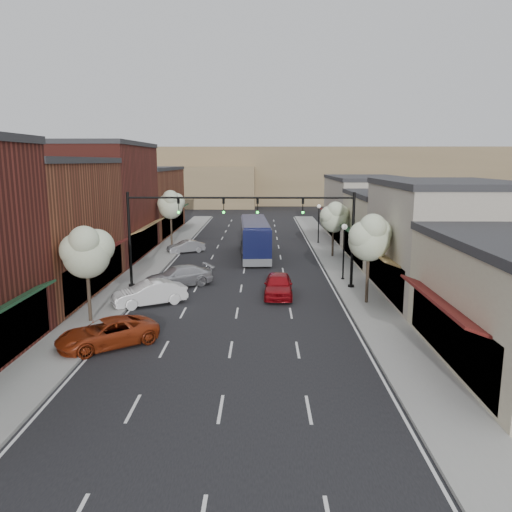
{
  "coord_description": "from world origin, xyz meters",
  "views": [
    {
      "loc": [
        1.56,
        -27.26,
        9.15
      ],
      "look_at": [
        1.07,
        9.14,
        2.2
      ],
      "focal_mm": 35.0,
      "sensor_mm": 36.0,
      "label": 1
    }
  ],
  "objects_px": {
    "parked_car_a": "(107,333)",
    "parked_car_c": "(178,276)",
    "signal_mast_left": "(162,225)",
    "coach_bus": "(255,238)",
    "tree_left_far": "(171,204)",
    "red_hatchback": "(278,285)",
    "lamp_post_far": "(319,217)",
    "signal_mast_right": "(320,226)",
    "tree_left_near": "(87,251)",
    "tree_right_far": "(334,216)",
    "lamp_post_near": "(344,243)",
    "parked_car_e": "(186,247)",
    "parked_car_b": "(149,293)",
    "tree_right_near": "(370,237)"
  },
  "relations": [
    {
      "from": "tree_left_far",
      "to": "parked_car_c",
      "type": "height_order",
      "value": "tree_left_far"
    },
    {
      "from": "lamp_post_near",
      "to": "parked_car_a",
      "type": "bearing_deg",
      "value": -134.75
    },
    {
      "from": "signal_mast_right",
      "to": "lamp_post_far",
      "type": "height_order",
      "value": "signal_mast_right"
    },
    {
      "from": "parked_car_c",
      "to": "parked_car_e",
      "type": "xyz_separation_m",
      "value": [
        -1.51,
        13.72,
        -0.13
      ]
    },
    {
      "from": "signal_mast_right",
      "to": "tree_right_near",
      "type": "bearing_deg",
      "value": -56.09
    },
    {
      "from": "tree_left_far",
      "to": "coach_bus",
      "type": "relative_size",
      "value": 0.52
    },
    {
      "from": "lamp_post_far",
      "to": "parked_car_b",
      "type": "xyz_separation_m",
      "value": [
        -13.53,
        -24.27,
        -2.23
      ]
    },
    {
      "from": "lamp_post_near",
      "to": "lamp_post_far",
      "type": "xyz_separation_m",
      "value": [
        0.0,
        17.5,
        0.0
      ]
    },
    {
      "from": "red_hatchback",
      "to": "parked_car_c",
      "type": "xyz_separation_m",
      "value": [
        -7.34,
        2.77,
        -0.06
      ]
    },
    {
      "from": "tree_right_near",
      "to": "parked_car_b",
      "type": "xyz_separation_m",
      "value": [
        -14.07,
        -0.21,
        -3.68
      ]
    },
    {
      "from": "tree_right_far",
      "to": "parked_car_b",
      "type": "height_order",
      "value": "tree_right_far"
    },
    {
      "from": "parked_car_c",
      "to": "tree_left_far",
      "type": "bearing_deg",
      "value": 164.66
    },
    {
      "from": "signal_mast_left",
      "to": "coach_bus",
      "type": "relative_size",
      "value": 0.7
    },
    {
      "from": "coach_bus",
      "to": "parked_car_b",
      "type": "xyz_separation_m",
      "value": [
        -6.53,
        -16.75,
        -1.07
      ]
    },
    {
      "from": "signal_mast_right",
      "to": "red_hatchback",
      "type": "distance_m",
      "value": 5.28
    },
    {
      "from": "tree_left_near",
      "to": "lamp_post_near",
      "type": "relative_size",
      "value": 1.28
    },
    {
      "from": "tree_left_near",
      "to": "coach_bus",
      "type": "relative_size",
      "value": 0.49
    },
    {
      "from": "parked_car_e",
      "to": "lamp_post_far",
      "type": "bearing_deg",
      "value": 83.6
    },
    {
      "from": "red_hatchback",
      "to": "parked_car_c",
      "type": "height_order",
      "value": "red_hatchback"
    },
    {
      "from": "signal_mast_left",
      "to": "lamp_post_far",
      "type": "distance_m",
      "value": 24.14
    },
    {
      "from": "coach_bus",
      "to": "parked_car_c",
      "type": "distance_m",
      "value": 13.08
    },
    {
      "from": "signal_mast_right",
      "to": "tree_right_far",
      "type": "xyz_separation_m",
      "value": [
        2.73,
        11.95,
        -0.63
      ]
    },
    {
      "from": "signal_mast_left",
      "to": "tree_left_near",
      "type": "height_order",
      "value": "signal_mast_left"
    },
    {
      "from": "tree_left_far",
      "to": "red_hatchback",
      "type": "xyz_separation_m",
      "value": [
        10.9,
        -20.06,
        -3.8
      ]
    },
    {
      "from": "parked_car_a",
      "to": "signal_mast_right",
      "type": "bearing_deg",
      "value": 98.02
    },
    {
      "from": "red_hatchback",
      "to": "parked_car_c",
      "type": "bearing_deg",
      "value": 161.3
    },
    {
      "from": "parked_car_a",
      "to": "parked_car_e",
      "type": "xyz_separation_m",
      "value": [
        0.0,
        26.0,
        -0.07
      ]
    },
    {
      "from": "lamp_post_far",
      "to": "coach_bus",
      "type": "distance_m",
      "value": 10.34
    },
    {
      "from": "tree_right_near",
      "to": "tree_left_far",
      "type": "distance_m",
      "value": 27.56
    },
    {
      "from": "signal_mast_left",
      "to": "coach_bus",
      "type": "xyz_separation_m",
      "value": [
        6.42,
        12.48,
        -2.77
      ]
    },
    {
      "from": "tree_right_far",
      "to": "tree_left_far",
      "type": "distance_m",
      "value": 17.66
    },
    {
      "from": "coach_bus",
      "to": "tree_left_near",
      "type": "bearing_deg",
      "value": -117.02
    },
    {
      "from": "tree_left_far",
      "to": "tree_left_near",
      "type": "bearing_deg",
      "value": -90.0
    },
    {
      "from": "parked_car_e",
      "to": "tree_right_near",
      "type": "bearing_deg",
      "value": 9.99
    },
    {
      "from": "parked_car_a",
      "to": "parked_car_e",
      "type": "distance_m",
      "value": 26.0
    },
    {
      "from": "signal_mast_right",
      "to": "parked_car_c",
      "type": "xyz_separation_m",
      "value": [
        -10.31,
        0.66,
        -3.87
      ]
    },
    {
      "from": "signal_mast_right",
      "to": "tree_left_far",
      "type": "height_order",
      "value": "signal_mast_right"
    },
    {
      "from": "tree_right_near",
      "to": "lamp_post_far",
      "type": "relative_size",
      "value": 1.34
    },
    {
      "from": "signal_mast_right",
      "to": "tree_left_far",
      "type": "xyz_separation_m",
      "value": [
        -13.87,
        17.95,
        -0.02
      ]
    },
    {
      "from": "lamp_post_near",
      "to": "lamp_post_far",
      "type": "relative_size",
      "value": 1.0
    },
    {
      "from": "tree_left_far",
      "to": "coach_bus",
      "type": "bearing_deg",
      "value": -31.12
    },
    {
      "from": "tree_left_far",
      "to": "lamp_post_near",
      "type": "relative_size",
      "value": 1.38
    },
    {
      "from": "parked_car_a",
      "to": "coach_bus",
      "type": "bearing_deg",
      "value": 127.32
    },
    {
      "from": "tree_right_far",
      "to": "signal_mast_right",
      "type": "bearing_deg",
      "value": -102.85
    },
    {
      "from": "parked_car_a",
      "to": "parked_car_c",
      "type": "distance_m",
      "value": 12.37
    },
    {
      "from": "tree_left_near",
      "to": "parked_car_c",
      "type": "bearing_deg",
      "value": 67.76
    },
    {
      "from": "tree_right_far",
      "to": "tree_left_far",
      "type": "xyz_separation_m",
      "value": [
        -16.6,
        6.0,
        0.61
      ]
    },
    {
      "from": "lamp_post_near",
      "to": "parked_car_e",
      "type": "distance_m",
      "value": 18.51
    },
    {
      "from": "signal_mast_left",
      "to": "lamp_post_far",
      "type": "bearing_deg",
      "value": 56.14
    },
    {
      "from": "parked_car_e",
      "to": "tree_left_far",
      "type": "bearing_deg",
      "value": -178.37
    }
  ]
}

